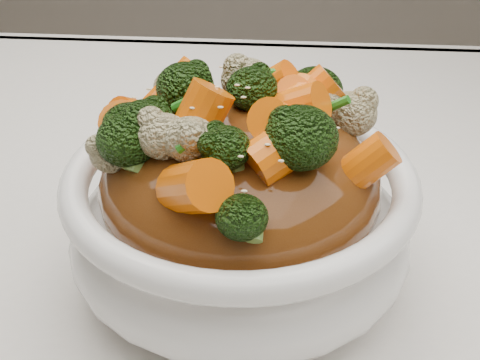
# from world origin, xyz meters

# --- Properties ---
(tablecloth) EXTENTS (1.20, 0.80, 0.04)m
(tablecloth) POSITION_xyz_m (0.00, 0.00, 0.73)
(tablecloth) COLOR white
(tablecloth) RESTS_ON dining_table
(bowl) EXTENTS (0.23, 0.23, 0.08)m
(bowl) POSITION_xyz_m (-0.05, -0.02, 0.79)
(bowl) COLOR white
(bowl) RESTS_ON tablecloth
(sauce_base) EXTENTS (0.18, 0.18, 0.09)m
(sauce_base) POSITION_xyz_m (-0.05, -0.02, 0.82)
(sauce_base) COLOR #5A2D0F
(sauce_base) RESTS_ON bowl
(carrots) EXTENTS (0.18, 0.18, 0.05)m
(carrots) POSITION_xyz_m (-0.05, -0.02, 0.88)
(carrots) COLOR orange
(carrots) RESTS_ON sauce_base
(broccoli) EXTENTS (0.18, 0.18, 0.04)m
(broccoli) POSITION_xyz_m (-0.05, -0.02, 0.88)
(broccoli) COLOR black
(broccoli) RESTS_ON sauce_base
(cauliflower) EXTENTS (0.18, 0.18, 0.04)m
(cauliflower) POSITION_xyz_m (-0.05, -0.02, 0.88)
(cauliflower) COLOR tan
(cauliflower) RESTS_ON sauce_base
(scallions) EXTENTS (0.13, 0.13, 0.02)m
(scallions) POSITION_xyz_m (-0.05, -0.02, 0.88)
(scallions) COLOR #22701A
(scallions) RESTS_ON sauce_base
(sesame_seeds) EXTENTS (0.16, 0.16, 0.01)m
(sesame_seeds) POSITION_xyz_m (-0.05, -0.02, 0.88)
(sesame_seeds) COLOR beige
(sesame_seeds) RESTS_ON sauce_base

